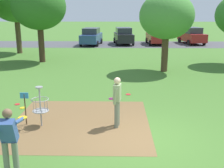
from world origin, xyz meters
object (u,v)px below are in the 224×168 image
at_px(disc_golf_basket, 39,105).
at_px(player_throwing, 117,99).
at_px(parked_car_leftmost, 91,36).
at_px(parked_car_rightmost, 192,36).
at_px(tree_far_left, 15,0).
at_px(parked_car_center_right, 156,36).
at_px(tree_mid_right, 39,7).
at_px(parked_car_center_left, 124,36).
at_px(tree_mid_left, 167,16).
at_px(frisbee_mid_grass, 128,94).
at_px(frisbee_by_tee, 23,108).
at_px(player_foreground_watching, 9,139).
at_px(frisbee_near_basket, 17,104).

bearing_deg(disc_golf_basket, player_throwing, 0.38).
bearing_deg(disc_golf_basket, parked_car_leftmost, 90.73).
distance_m(parked_car_leftmost, parked_car_rightmost, 11.36).
distance_m(tree_far_left, parked_car_center_right, 15.23).
bearing_deg(parked_car_center_right, parked_car_leftmost, -173.56).
xyz_separation_m(tree_far_left, parked_car_leftmost, (5.92, 5.96, -3.64)).
bearing_deg(tree_far_left, disc_golf_basket, -68.76).
relative_size(tree_mid_right, parked_car_center_left, 1.29).
bearing_deg(tree_far_left, parked_car_leftmost, 45.20).
bearing_deg(tree_mid_left, disc_golf_basket, -122.83).
relative_size(player_throwing, parked_car_leftmost, 0.39).
distance_m(frisbee_mid_grass, parked_car_center_left, 19.02).
relative_size(frisbee_mid_grass, parked_car_center_right, 0.05).
xyz_separation_m(tree_mid_right, parked_car_leftmost, (2.75, 10.16, -3.06)).
height_order(frisbee_by_tee, tree_far_left, tree_far_left).
height_order(frisbee_by_tee, parked_car_center_right, parked_car_center_right).
distance_m(player_throwing, parked_car_leftmost, 22.07).
xyz_separation_m(player_throwing, frisbee_mid_grass, (0.51, 3.60, -0.96)).
relative_size(frisbee_by_tee, parked_car_center_left, 0.06).
bearing_deg(player_foreground_watching, parked_car_rightmost, 67.50).
bearing_deg(tree_mid_left, parked_car_leftmost, 113.97).
bearing_deg(disc_golf_basket, parked_car_center_right, 72.99).
height_order(player_throwing, tree_far_left, tree_far_left).
xyz_separation_m(disc_golf_basket, player_foreground_watching, (0.18, -2.99, 0.23)).
distance_m(frisbee_mid_grass, parked_car_leftmost, 18.62).
relative_size(tree_mid_left, parked_car_rightmost, 1.09).
bearing_deg(player_throwing, parked_car_rightmost, 70.08).
xyz_separation_m(frisbee_near_basket, frisbee_mid_grass, (4.68, 1.49, 0.00)).
relative_size(player_throwing, frisbee_by_tee, 7.10).
bearing_deg(parked_car_rightmost, parked_car_leftmost, -173.62).
height_order(disc_golf_basket, frisbee_near_basket, disc_golf_basket).
bearing_deg(player_foreground_watching, disc_golf_basket, 93.45).
height_order(frisbee_by_tee, tree_mid_right, tree_mid_right).
bearing_deg(parked_car_center_left, player_throwing, -91.62).
distance_m(player_foreground_watching, parked_car_center_right, 26.58).
bearing_deg(disc_golf_basket, frisbee_by_tee, 124.40).
distance_m(player_throwing, frisbee_mid_grass, 3.76).
bearing_deg(tree_far_left, player_foreground_watching, -71.39).
distance_m(frisbee_mid_grass, parked_car_rightmost, 21.09).
height_order(tree_mid_left, tree_far_left, tree_far_left).
xyz_separation_m(frisbee_near_basket, frisbee_by_tee, (0.37, -0.42, 0.00)).
height_order(player_throwing, frisbee_near_basket, player_throwing).
bearing_deg(tree_mid_right, disc_golf_basket, -75.55).
relative_size(tree_mid_right, tree_far_left, 0.88).
bearing_deg(tree_mid_right, frisbee_mid_grass, -52.79).
distance_m(frisbee_by_tee, parked_car_leftmost, 20.22).
height_order(frisbee_by_tee, tree_mid_left, tree_mid_left).
bearing_deg(tree_mid_right, parked_car_rightmost, 39.13).
bearing_deg(parked_car_leftmost, tree_far_left, -134.80).
bearing_deg(frisbee_mid_grass, parked_car_leftmost, 100.59).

